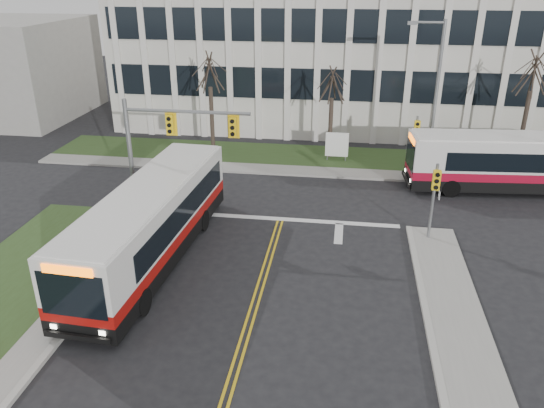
{
  "coord_description": "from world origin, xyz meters",
  "views": [
    {
      "loc": [
        3.11,
        -16.13,
        11.75
      ],
      "look_at": [
        -0.07,
        5.57,
        2.0
      ],
      "focal_mm": 35.0,
      "sensor_mm": 36.0,
      "label": 1
    }
  ],
  "objects_px": {
    "bus_main": "(151,225)",
    "newspaper_box_blue": "(96,265)",
    "bus_cross": "(517,164)",
    "streetlight": "(434,90)",
    "directory_sign": "(337,145)"
  },
  "relations": [
    {
      "from": "directory_sign",
      "to": "newspaper_box_blue",
      "type": "distance_m",
      "value": 18.42
    },
    {
      "from": "streetlight",
      "to": "bus_main",
      "type": "xyz_separation_m",
      "value": [
        -13.03,
        -12.82,
        -3.53
      ]
    },
    {
      "from": "bus_cross",
      "to": "newspaper_box_blue",
      "type": "height_order",
      "value": "bus_cross"
    },
    {
      "from": "streetlight",
      "to": "directory_sign",
      "type": "xyz_separation_m",
      "value": [
        -5.53,
        1.3,
        -4.02
      ]
    },
    {
      "from": "bus_main",
      "to": "newspaper_box_blue",
      "type": "height_order",
      "value": "bus_main"
    },
    {
      "from": "directory_sign",
      "to": "bus_main",
      "type": "xyz_separation_m",
      "value": [
        -7.5,
        -14.12,
        0.49
      ]
    },
    {
      "from": "bus_main",
      "to": "newspaper_box_blue",
      "type": "distance_m",
      "value": 2.82
    },
    {
      "from": "streetlight",
      "to": "newspaper_box_blue",
      "type": "distance_m",
      "value": 21.37
    },
    {
      "from": "streetlight",
      "to": "bus_main",
      "type": "relative_size",
      "value": 0.74
    },
    {
      "from": "directory_sign",
      "to": "newspaper_box_blue",
      "type": "xyz_separation_m",
      "value": [
        -9.42,
        -15.82,
        -0.7
      ]
    },
    {
      "from": "newspaper_box_blue",
      "to": "bus_main",
      "type": "bearing_deg",
      "value": 34.64
    },
    {
      "from": "directory_sign",
      "to": "bus_cross",
      "type": "height_order",
      "value": "bus_cross"
    },
    {
      "from": "bus_main",
      "to": "directory_sign",
      "type": "bearing_deg",
      "value": 65.21
    },
    {
      "from": "bus_cross",
      "to": "newspaper_box_blue",
      "type": "xyz_separation_m",
      "value": [
        -19.69,
        -12.32,
        -1.13
      ]
    },
    {
      "from": "streetlight",
      "to": "bus_main",
      "type": "height_order",
      "value": "streetlight"
    }
  ]
}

